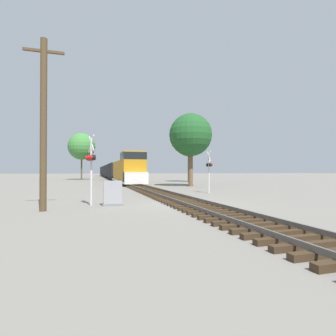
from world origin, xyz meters
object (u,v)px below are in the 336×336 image
Objects in this scene: crossing_signal_far at (209,167)px; tree_far_right at (191,135)px; freight_train at (111,171)px; tree_mid_background at (189,144)px; tree_deep_background at (82,146)px; utility_pole at (43,122)px; crossing_signal_near at (91,161)px; relay_cabinet at (113,193)px.

crossing_signal_far is 10.63m from tree_far_right.
tree_mid_background reaches higher than freight_train.
tree_deep_background is at bearing 137.30° from tree_mid_background.
freight_train is at bearing 98.56° from tree_far_right.
tree_deep_background is at bearing -117.80° from freight_train.
tree_far_right is (13.90, 16.66, 2.13)m from utility_pole.
utility_pole is at bearing -90.26° from tree_deep_background.
freight_train reaches higher than crossing_signal_near.
freight_train is at bearing 12.34° from crossing_signal_far.
tree_mid_background is (18.66, 29.44, 2.41)m from utility_pole.
crossing_signal_far is 0.35× the size of tree_deep_background.
crossing_signal_near is at bearing -127.86° from tree_far_right.
relay_cabinet is at bearing -93.98° from freight_train.
crossing_signal_far is at bearing 101.97° from crossing_signal_near.
crossing_signal_near is 0.38× the size of tree_deep_background.
tree_mid_background is at bearing -69.76° from freight_train.
crossing_signal_near is at bearing 158.97° from relay_cabinet.
tree_far_right is (11.77, 15.15, 3.90)m from crossing_signal_near.
freight_train is 9.73× the size of tree_far_right.
crossing_signal_near is 32.72m from tree_mid_background.
tree_far_right is (6.53, -43.38, 4.40)m from freight_train.
crossing_signal_near is (-5.25, -58.53, 0.50)m from freight_train.
freight_train is at bearing 62.20° from tree_deep_background.
utility_pole is at bearing -122.36° from tree_mid_background.
tree_far_right is 1.01× the size of tree_mid_background.
tree_mid_background reaches higher than crossing_signal_near.
tree_far_right is at bearing -65.33° from tree_deep_background.
relay_cabinet is (-8.57, -6.00, -1.52)m from crossing_signal_far.
tree_mid_background is 0.87× the size of tree_deep_background.
tree_far_right is (10.63, 15.59, 5.63)m from relay_cabinet.
tree_mid_background is at bearing -9.43° from crossing_signal_far.
freight_train is 24.42× the size of crossing_signal_far.
tree_far_right reaches higher than utility_pole.
tree_deep_background reaches higher than crossing_signal_far.
tree_far_right is at bearing -4.62° from crossing_signal_far.
crossing_signal_far is at bearing -73.55° from tree_deep_background.
crossing_signal_far is 41.37m from tree_deep_background.
crossing_signal_far is 13.93m from utility_pole.
tree_mid_background is at bearing 69.58° from tree_far_right.
crossing_signal_far is at bearing -85.18° from freight_train.
tree_far_right is at bearing -110.42° from tree_mid_background.
crossing_signal_near is 0.43× the size of tree_far_right.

